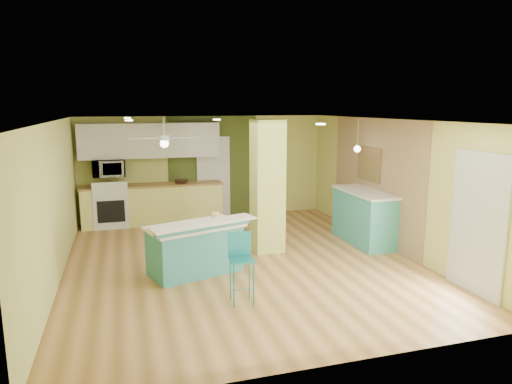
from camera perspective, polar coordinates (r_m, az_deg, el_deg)
floor at (r=8.27m, az=-1.87°, el=-8.68°), size 6.00×7.00×0.01m
ceiling at (r=7.81m, az=-1.98°, el=8.98°), size 6.00×7.00×0.01m
wall_back at (r=11.33m, az=-6.39°, el=3.09°), size 6.00×0.01×2.50m
wall_front at (r=4.74m, az=8.90°, el=-7.77°), size 6.00×0.01×2.50m
wall_left at (r=7.77m, az=-23.90°, el=-1.28°), size 0.01×7.00×2.50m
wall_right at (r=9.16m, az=16.59°, el=0.90°), size 0.01×7.00×2.50m
wood_panel at (r=9.65m, az=14.58°, el=1.48°), size 0.02×3.40×2.50m
olive_accent at (r=11.35m, az=-5.38°, el=3.12°), size 2.20×0.02×2.50m
interior_door at (r=11.36m, az=-5.33°, el=1.85°), size 0.82×0.05×2.00m
french_door at (r=7.40m, az=25.97°, el=-3.61°), size 0.04×1.08×2.10m
column at (r=8.60m, az=1.43°, el=0.72°), size 0.55×0.55×2.50m
kitchen_run at (r=11.01m, az=-12.70°, el=-1.44°), size 3.25×0.63×0.94m
stove at (r=10.99m, az=-17.64°, el=-1.78°), size 0.76×0.66×1.08m
upper_cabinets at (r=10.92m, az=-13.06°, el=6.29°), size 3.20×0.34×0.80m
microwave at (r=10.85m, az=-17.90°, el=2.83°), size 0.70×0.48×0.39m
ceiling_fan at (r=9.62m, az=-11.40°, el=6.55°), size 1.41×1.41×0.61m
pendant_lamp at (r=9.54m, az=12.54°, el=5.31°), size 0.14×0.14×0.69m
wall_decor at (r=9.77m, az=13.94°, el=3.40°), size 0.03×0.90×0.70m
peninsula at (r=7.66m, az=-7.56°, el=-6.92°), size 1.86×1.39×0.94m
bar_stool at (r=6.47m, az=-1.91°, el=-8.00°), size 0.35×0.35×1.00m
side_counter at (r=9.51m, az=13.39°, el=-3.01°), size 0.70×1.65×1.06m
fruit_bowl at (r=10.91m, az=-9.34°, el=1.28°), size 0.34×0.34×0.08m
canister at (r=7.70m, az=-5.07°, el=-3.20°), size 0.14×0.14×0.16m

